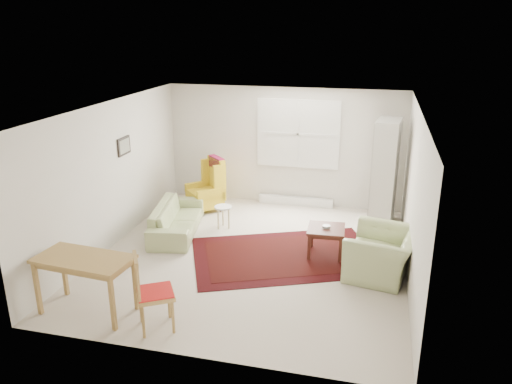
% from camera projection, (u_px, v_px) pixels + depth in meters
% --- Properties ---
extents(room, '(5.04, 5.54, 2.51)m').
position_uv_depth(room, '(256.00, 182.00, 8.19)').
color(room, beige).
rests_on(room, ground).
extents(rug, '(3.57, 3.00, 0.03)m').
position_uv_depth(rug, '(285.00, 255.00, 8.41)').
color(rug, black).
rests_on(rug, ground).
extents(sofa, '(1.07, 1.98, 0.76)m').
position_uv_depth(sofa, '(177.00, 213.00, 9.26)').
color(sofa, '#9CA970').
rests_on(sofa, ground).
extents(armchair, '(1.17, 1.28, 0.87)m').
position_uv_depth(armchair, '(382.00, 249.00, 7.65)').
color(armchair, '#9CA970').
rests_on(armchair, ground).
extents(wingback_chair, '(0.94, 0.94, 1.12)m').
position_uv_depth(wingback_chair, '(205.00, 185.00, 10.32)').
color(wingback_chair, gold).
rests_on(wingback_chair, ground).
extents(coffee_table, '(0.63, 0.63, 0.50)m').
position_uv_depth(coffee_table, '(326.00, 241.00, 8.39)').
color(coffee_table, '#481D16').
rests_on(coffee_table, ground).
extents(stool, '(0.38, 0.38, 0.44)m').
position_uv_depth(stool, '(223.00, 217.00, 9.52)').
color(stool, white).
rests_on(stool, ground).
extents(cabinet, '(0.52, 0.87, 2.06)m').
position_uv_depth(cabinet, '(385.00, 173.00, 9.45)').
color(cabinet, silver).
rests_on(cabinet, ground).
extents(desk, '(1.33, 0.75, 0.81)m').
position_uv_depth(desk, '(87.00, 285.00, 6.68)').
color(desk, '#A47E42').
rests_on(desk, ground).
extents(desk_chair, '(0.62, 0.62, 1.04)m').
position_uv_depth(desk_chair, '(155.00, 292.00, 6.28)').
color(desk_chair, '#A47E42').
rests_on(desk_chair, ground).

